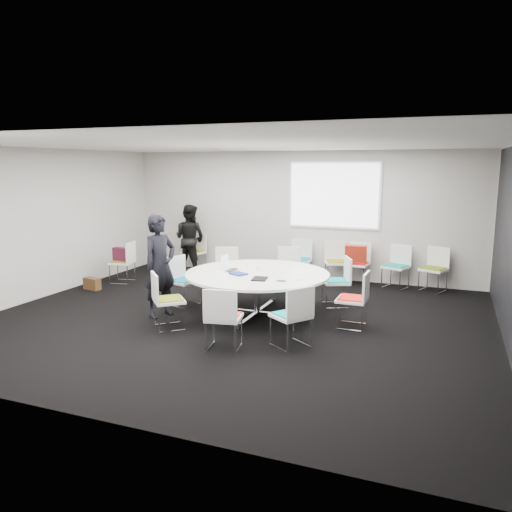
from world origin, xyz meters
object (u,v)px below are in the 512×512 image
(chair_back_d, at_px, (396,275))
(chair_ring_h, at_px, (291,328))
(chair_back_a, at_px, (300,268))
(chair_back_b, at_px, (336,270))
(chair_ring_e, at_px, (184,290))
(chair_back_e, at_px, (433,278))
(person_main, at_px, (160,266))
(chair_ring_a, at_px, (352,310))
(chair_back_c, at_px, (357,272))
(laptop, at_px, (234,270))
(chair_ring_b, at_px, (336,291))
(brown_bag, at_px, (92,284))
(conference_table, at_px, (257,283))
(chair_ring_c, at_px, (288,278))
(chair_ring_f, at_px, (168,311))
(person_back, at_px, (190,239))
(cup, at_px, (258,268))
(maroon_bag, at_px, (122,254))
(chair_spare_left, at_px, (123,270))
(chair_ring_g, at_px, (224,330))
(chair_person_back, at_px, (194,259))
(chair_ring_d, at_px, (227,279))

(chair_back_d, bearing_deg, chair_ring_h, 96.83)
(chair_back_a, distance_m, chair_back_b, 0.79)
(chair_ring_e, distance_m, chair_back_e, 4.93)
(person_main, bearing_deg, chair_ring_a, -60.91)
(chair_back_c, bearing_deg, chair_back_e, -173.21)
(chair_back_a, distance_m, laptop, 2.87)
(chair_ring_e, relative_size, laptop, 2.91)
(chair_ring_b, height_order, brown_bag, chair_ring_b)
(chair_ring_h, xyz_separation_m, person_main, (-2.46, 0.61, 0.57))
(conference_table, relative_size, brown_bag, 6.62)
(chair_ring_c, xyz_separation_m, chair_back_d, (1.97, 1.08, 0.00))
(chair_ring_c, distance_m, chair_ring_e, 2.16)
(chair_ring_e, relative_size, person_main, 0.52)
(chair_ring_f, relative_size, brown_bag, 2.44)
(chair_back_e, height_order, person_back, person_back)
(chair_ring_a, bearing_deg, chair_back_e, -19.91)
(conference_table, relative_size, chair_back_a, 2.71)
(chair_ring_a, xyz_separation_m, chair_back_a, (-1.68, 2.85, 0.00))
(chair_ring_b, distance_m, cup, 1.54)
(conference_table, height_order, cup, cup)
(conference_table, relative_size, maroon_bag, 5.96)
(person_back, xyz_separation_m, cup, (2.67, -2.50, -0.02))
(chair_spare_left, bearing_deg, chair_ring_g, -139.09)
(chair_person_back, bearing_deg, maroon_bag, 78.70)
(chair_back_c, bearing_deg, chair_back_a, 8.13)
(chair_ring_g, xyz_separation_m, maroon_bag, (-3.70, 2.80, 0.34))
(chair_spare_left, xyz_separation_m, laptop, (3.12, -1.19, 0.47))
(chair_ring_c, relative_size, cup, 9.78)
(chair_ring_h, relative_size, cup, 9.78)
(chair_ring_d, distance_m, chair_back_d, 3.46)
(chair_ring_e, xyz_separation_m, chair_back_c, (2.60, 2.73, 0.00))
(chair_ring_f, height_order, person_back, person_back)
(chair_ring_c, relative_size, person_back, 0.55)
(chair_back_e, relative_size, person_main, 0.52)
(person_back, height_order, laptop, person_back)
(chair_ring_f, relative_size, person_main, 0.52)
(chair_back_b, xyz_separation_m, cup, (-0.76, -2.66, 0.50))
(chair_back_d, bearing_deg, chair_back_c, 19.18)
(chair_ring_a, distance_m, cup, 1.74)
(chair_ring_e, bearing_deg, chair_ring_g, 57.25)
(chair_ring_a, bearing_deg, brown_bag, 85.52)
(chair_ring_a, relative_size, chair_back_d, 1.00)
(person_back, bearing_deg, chair_spare_left, 67.49)
(chair_spare_left, relative_size, cup, 9.78)
(chair_ring_b, xyz_separation_m, chair_spare_left, (-4.65, 0.13, 0.00))
(chair_ring_e, distance_m, chair_spare_left, 2.37)
(laptop, relative_size, brown_bag, 0.84)
(conference_table, relative_size, chair_back_d, 2.71)
(chair_spare_left, xyz_separation_m, person_main, (2.06, -1.78, 0.57))
(chair_ring_f, height_order, chair_ring_h, same)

